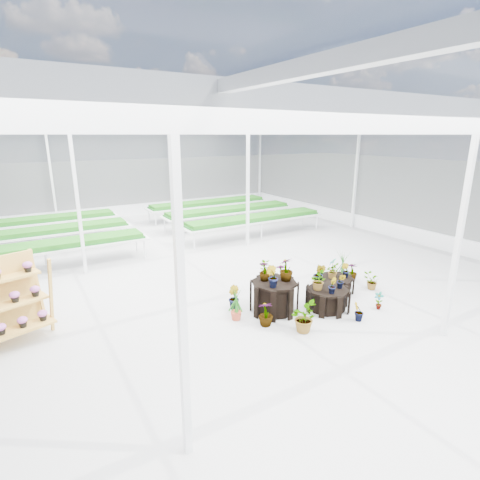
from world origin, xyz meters
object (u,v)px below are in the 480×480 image
plinth_mid (328,299)px  plinth_tall (274,297)px  shelf_rack (4,303)px  plinth_low (336,284)px

plinth_mid → plinth_tall: bearing=153.4°
plinth_mid → shelf_rack: shelf_rack is taller
plinth_tall → plinth_mid: plinth_tall is taller
plinth_mid → shelf_rack: size_ratio=0.59×
plinth_mid → plinth_low: (1.00, 0.70, -0.07)m
plinth_low → shelf_rack: bearing=168.4°
plinth_tall → shelf_rack: size_ratio=0.64×
plinth_mid → plinth_low: size_ratio=1.14×
plinth_low → shelf_rack: (-7.77, 1.60, 0.68)m
plinth_tall → shelf_rack: shelf_rack is taller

